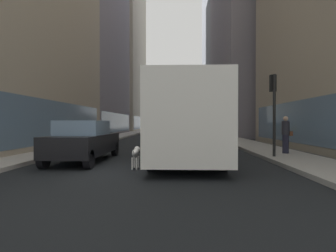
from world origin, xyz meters
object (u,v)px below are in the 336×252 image
Objects in this scene: car_white_van at (193,129)px; box_truck at (189,122)px; car_yellow_taxi at (163,128)px; pedestrian_with_handbag at (286,134)px; dalmatian_dog at (136,153)px; traffic_light_near at (274,101)px; car_silver_sedan at (200,131)px; car_black_suv at (85,141)px; transit_bus at (184,118)px.

box_truck is (0.00, 11.62, 0.84)m from car_white_van.
pedestrian_with_handbag is at bearing -75.34° from car_yellow_taxi.
dalmatian_dog is 0.28× the size of traffic_light_near.
car_black_suv is at bearing -113.55° from car_silver_sedan.
pedestrian_with_handbag is at bearing -2.59° from transit_bus.
car_silver_sedan is 12.32m from traffic_light_near.
car_yellow_taxi is 1.00× the size of car_white_van.
car_white_van is at bearing 77.05° from car_black_suv.
car_silver_sedan is 14.02m from car_black_suv.
traffic_light_near is at bearing -86.58° from box_truck.
car_yellow_taxi is 6.00m from car_white_van.
car_silver_sedan is at bearing 77.12° from dalmatian_dog.
car_yellow_taxi is 2.82× the size of pedestrian_with_handbag.
pedestrian_with_handbag is (3.04, -10.92, 0.19)m from car_silver_sedan.
transit_bus is at bearing -92.71° from box_truck.
car_silver_sedan is at bearing 99.90° from traffic_light_near.
transit_bus is 6.82× the size of pedestrian_with_handbag.
car_white_van is 11.65m from box_truck.
car_yellow_taxi is at bearing 91.31° from dalmatian_dog.
box_truck is at bearing 93.42° from traffic_light_near.
dalmatian_dog is (0.69, -30.42, -0.31)m from car_yellow_taxi.
car_silver_sedan is 0.52× the size of box_truck.
car_silver_sedan is (-0.00, -11.50, -0.01)m from car_white_van.
box_truck is 4.44× the size of pedestrian_with_handbag.
car_black_suv is at bearing -102.95° from car_white_van.
car_black_suv is at bearing -93.18° from car_yellow_taxi.
transit_bus reaches higher than pedestrian_with_handbag.
traffic_light_near is at bearing -80.10° from car_silver_sedan.
car_silver_sedan is at bearing 66.45° from car_black_suv.
car_white_van and car_silver_sedan have the same top height.
traffic_light_near is (2.10, -23.53, 1.61)m from car_white_van.
dalmatian_dog is at bearing -150.84° from pedestrian_with_handbag.
pedestrian_with_handbag is (7.04, -26.89, 0.19)m from car_yellow_taxi.
pedestrian_with_handbag is at bearing 12.60° from car_black_suv.
pedestrian_with_handbag reaches higher than car_black_suv.
car_yellow_taxi is at bearing 104.06° from car_silver_sedan.
pedestrian_with_handbag is at bearing -82.29° from car_white_van.
box_truck reaches higher than car_yellow_taxi.
box_truck is 37.73m from dalmatian_dog.
car_yellow_taxi is 28.71m from traffic_light_near.
car_white_van is at bearing -90.00° from box_truck.
pedestrian_with_handbag reaches higher than car_white_van.
car_black_suv is (-4.00, -2.14, -0.95)m from transit_bus.
box_truck is at bearing 81.15° from car_black_suv.
car_yellow_taxi is 1.40× the size of traffic_light_near.
car_white_van reaches higher than dalmatian_dog.
dalmatian_dog is 0.57× the size of pedestrian_with_handbag.
box_truck is at bearing 87.29° from transit_bus.
box_truck reaches higher than car_black_suv.
car_silver_sedan is 11.33m from pedestrian_with_handbag.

